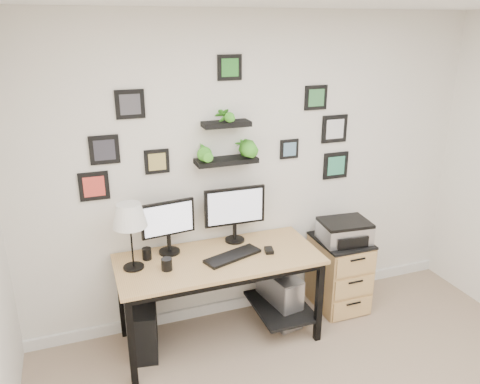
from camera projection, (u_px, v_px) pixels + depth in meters
name	position (u px, v px, depth m)	size (l,w,h in m)	color
room	(256.00, 299.00, 4.38)	(4.00, 4.00, 4.00)	tan
desk	(222.00, 268.00, 3.76)	(1.60, 0.70, 0.75)	tan
monitor_left	(168.00, 223.00, 3.67)	(0.43, 0.19, 0.44)	black
monitor_right	(235.00, 210.00, 3.86)	(0.52, 0.17, 0.48)	black
keyboard	(233.00, 256.00, 3.68)	(0.47, 0.15, 0.02)	black
mouse	(269.00, 250.00, 3.76)	(0.06, 0.10, 0.03)	black
table_lamp	(129.00, 217.00, 3.38)	(0.25, 0.25, 0.52)	black
mug	(167.00, 264.00, 3.48)	(0.08, 0.08, 0.09)	black
pen_cup	(147.00, 254.00, 3.64)	(0.07, 0.07, 0.09)	black
pc_tower_black	(145.00, 328.00, 3.71)	(0.18, 0.41, 0.41)	black
pc_tower_grey	(279.00, 296.00, 4.10)	(0.27, 0.49, 0.46)	gray
file_cabinet	(339.00, 273.00, 4.28)	(0.43, 0.53, 0.67)	tan
printer	(345.00, 231.00, 4.11)	(0.44, 0.37, 0.19)	silver
wall_decor	(229.00, 137.00, 3.71)	(2.32, 0.18, 1.10)	black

